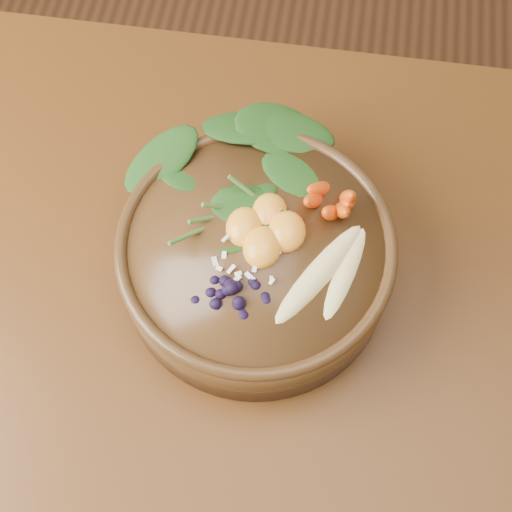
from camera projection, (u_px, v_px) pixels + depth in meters
The scene contains 9 objects.
ground at pixel (386, 464), 1.54m from camera, with size 4.00×4.00×0.00m, color #381E0F.
dining_table at pixel (466, 373), 0.95m from camera, with size 1.60×0.90×0.75m.
stoneware_bowl at pixel (256, 260), 0.87m from camera, with size 0.33×0.33×0.09m, color #452A12.
kale_heap at pixel (243, 170), 0.85m from camera, with size 0.22×0.19×0.05m, color #1A3F11, non-canonical shape.
carrot_cluster at pixel (337, 184), 0.81m from camera, with size 0.07×0.07×0.09m, color #E14710, non-canonical shape.
banana_halves at pixel (333, 267), 0.80m from camera, with size 0.12×0.17×0.03m.
mandarin_cluster at pixel (266, 222), 0.82m from camera, with size 0.10×0.10×0.04m, color orange, non-canonical shape.
blueberry_pile at pixel (231, 284), 0.78m from camera, with size 0.15×0.11×0.05m, color black, non-canonical shape.
coconut_flakes at pixel (249, 258), 0.82m from camera, with size 0.10×0.08×0.01m, color white, non-canonical shape.
Camera 1 is at (-0.24, -0.32, 1.58)m, focal length 50.00 mm.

